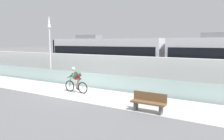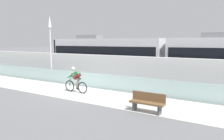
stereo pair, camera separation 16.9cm
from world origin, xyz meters
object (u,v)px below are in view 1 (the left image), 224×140
cyclist_on_bike (76,80)px  lamp_post_antenna (50,40)px  tram (166,58)px  bench (149,102)px

cyclist_on_bike → lamp_post_antenna: 5.56m
tram → bench: 8.44m
tram → bench: bearing=-77.8°
lamp_post_antenna → bench: 10.76m
cyclist_on_bike → lamp_post_antenna: size_ratio=0.34×
lamp_post_antenna → bench: (9.80, -3.44, -2.81)m
tram → bench: size_ratio=14.10×
lamp_post_antenna → bench: lamp_post_antenna is taller
bench → lamp_post_antenna: bearing=160.7°
tram → lamp_post_antenna: 9.42m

